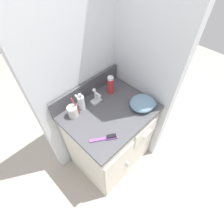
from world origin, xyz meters
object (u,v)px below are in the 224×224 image
(shaving_cream_can, at_px, (111,85))
(hairbrush, at_px, (107,138))
(toothbrush_cup, at_px, (73,111))
(hand_towel, at_px, (144,103))
(soap_dispenser, at_px, (81,102))

(shaving_cream_can, relative_size, hairbrush, 0.92)
(toothbrush_cup, xyz_separation_m, hand_towel, (0.46, -0.32, -0.01))
(soap_dispenser, bearing_deg, toothbrush_cup, -170.46)
(hairbrush, bearing_deg, hand_towel, 35.37)
(toothbrush_cup, distance_m, soap_dispenser, 0.10)
(hand_towel, bearing_deg, soap_dispenser, 136.74)
(toothbrush_cup, distance_m, hairbrush, 0.34)
(shaving_cream_can, xyz_separation_m, hairbrush, (-0.35, -0.32, -0.07))
(toothbrush_cup, xyz_separation_m, shaving_cream_can, (0.39, -0.02, 0.03))
(soap_dispenser, distance_m, hand_towel, 0.49)
(shaving_cream_can, bearing_deg, soap_dispenser, 173.27)
(soap_dispenser, xyz_separation_m, hairbrush, (-0.06, -0.35, -0.05))
(hairbrush, height_order, hand_towel, hand_towel)
(toothbrush_cup, distance_m, shaving_cream_can, 0.39)
(hairbrush, relative_size, hand_towel, 0.84)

